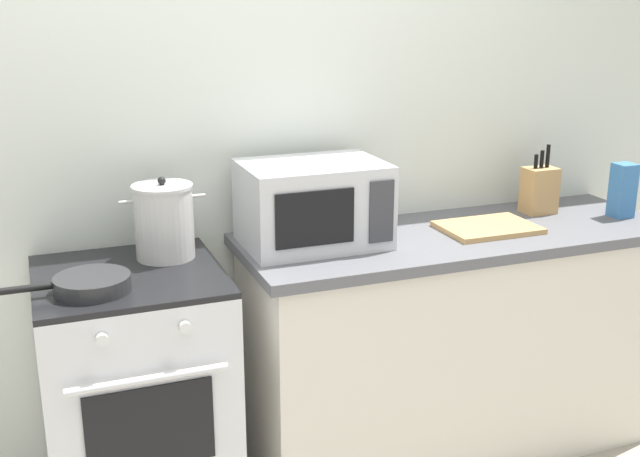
# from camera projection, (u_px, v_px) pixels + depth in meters

# --- Properties ---
(back_wall) EXTENTS (4.40, 0.10, 2.50)m
(back_wall) POSITION_uv_depth(u_px,v_px,m) (281.00, 141.00, 2.98)
(back_wall) COLOR silver
(back_wall) RESTS_ON ground_plane
(lower_cabinet_right) EXTENTS (1.64, 0.56, 0.88)m
(lower_cabinet_right) POSITION_uv_depth(u_px,v_px,m) (454.00, 346.00, 3.11)
(lower_cabinet_right) COLOR beige
(lower_cabinet_right) RESTS_ON ground_plane
(countertop_right) EXTENTS (1.70, 0.60, 0.04)m
(countertop_right) POSITION_uv_depth(u_px,v_px,m) (460.00, 236.00, 2.97)
(countertop_right) COLOR #59595E
(countertop_right) RESTS_ON lower_cabinet_right
(stove) EXTENTS (0.60, 0.64, 0.92)m
(stove) POSITION_uv_depth(u_px,v_px,m) (138.00, 400.00, 2.66)
(stove) COLOR silver
(stove) RESTS_ON ground_plane
(stock_pot) EXTENTS (0.29, 0.21, 0.28)m
(stock_pot) POSITION_uv_depth(u_px,v_px,m) (164.00, 221.00, 2.64)
(stock_pot) COLOR beige
(stock_pot) RESTS_ON stove
(frying_pan) EXTENTS (0.43, 0.23, 0.05)m
(frying_pan) POSITION_uv_depth(u_px,v_px,m) (90.00, 284.00, 2.36)
(frying_pan) COLOR #28282B
(frying_pan) RESTS_ON stove
(microwave) EXTENTS (0.50, 0.37, 0.30)m
(microwave) POSITION_uv_depth(u_px,v_px,m) (313.00, 204.00, 2.78)
(microwave) COLOR silver
(microwave) RESTS_ON countertop_right
(cutting_board) EXTENTS (0.36, 0.26, 0.02)m
(cutting_board) POSITION_uv_depth(u_px,v_px,m) (488.00, 227.00, 2.98)
(cutting_board) COLOR tan
(cutting_board) RESTS_ON countertop_right
(knife_block) EXTENTS (0.13, 0.10, 0.28)m
(knife_block) POSITION_uv_depth(u_px,v_px,m) (539.00, 190.00, 3.20)
(knife_block) COLOR tan
(knife_block) RESTS_ON countertop_right
(pasta_box) EXTENTS (0.08, 0.08, 0.22)m
(pasta_box) POSITION_uv_depth(u_px,v_px,m) (623.00, 190.00, 3.14)
(pasta_box) COLOR teal
(pasta_box) RESTS_ON countertop_right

